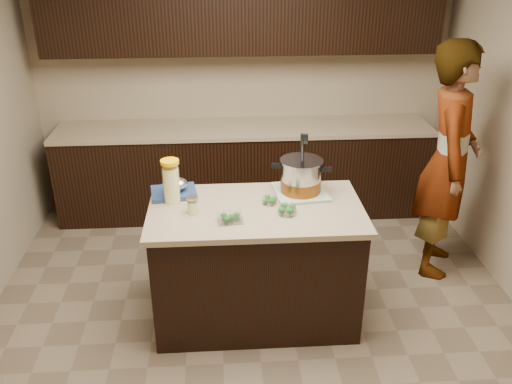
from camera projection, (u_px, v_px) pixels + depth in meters
ground_plane at (256, 314)px, 4.06m from camera, size 4.00×4.00×0.00m
room_shell at (256, 90)px, 3.31m from camera, size 4.04×4.04×2.72m
back_cabinets at (244, 121)px, 5.21m from camera, size 3.60×0.63×2.33m
island at (256, 264)px, 3.86m from camera, size 1.46×0.81×0.90m
dish_towel at (300, 192)px, 3.87m from camera, size 0.40×0.40×0.02m
stock_pot at (301, 178)px, 3.82m from camera, size 0.42×0.37×0.43m
lemonade_pitcher at (171, 183)px, 3.69m from camera, size 0.15×0.15×0.30m
mason_jar at (192, 205)px, 3.58m from camera, size 0.09×0.09×0.13m
broccoli_tub_left at (270, 201)px, 3.71m from camera, size 0.11×0.11×0.05m
broccoli_tub_right at (287, 210)px, 3.58m from camera, size 0.14×0.14×0.06m
broccoli_tub_rect at (230, 218)px, 3.48m from camera, size 0.17×0.13×0.06m
blue_tray at (175, 189)px, 3.84m from camera, size 0.35×0.29×0.12m
person at (449, 162)px, 4.27m from camera, size 0.68×0.81×1.91m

